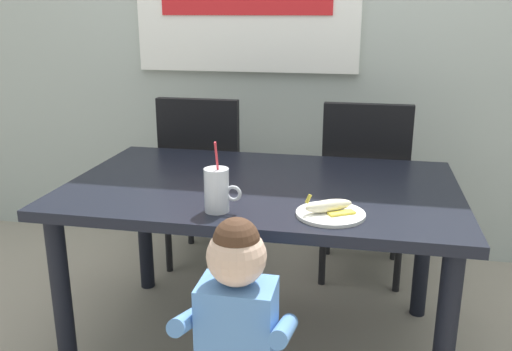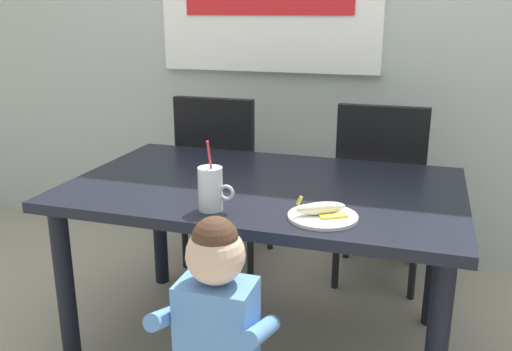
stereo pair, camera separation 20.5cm
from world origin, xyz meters
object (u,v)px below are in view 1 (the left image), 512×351
Objects in this scene: snack_plate at (331,214)px; peeled_banana at (329,206)px; dining_chair_left at (206,173)px; dining_chair_right at (364,182)px; milk_cup at (217,193)px; dining_table at (262,205)px; toddler_standing at (237,320)px.

peeled_banana reaches higher than snack_plate.
dining_chair_left is at bearing 126.40° from snack_plate.
dining_chair_left is at bearing 1.11° from dining_chair_right.
dining_chair_right is at bearing 83.91° from snack_plate.
dining_chair_left is 3.84× the size of milk_cup.
dining_chair_right is (0.40, 0.70, -0.10)m from dining_table.
snack_plate is (-0.11, -1.00, 0.19)m from dining_chair_right.
snack_plate reaches higher than dining_table.
dining_chair_left reaches higher than toddler_standing.
milk_cup reaches higher than dining_chair_right.
peeled_banana reaches higher than dining_table.
milk_cup is 0.39m from snack_plate.
peeled_banana is at bearing 5.98° from milk_cup.
toddler_standing reaches higher than snack_plate.
dining_chair_left is 1.15× the size of toddler_standing.
dining_table is at bearing 122.57° from dining_chair_left.
dining_chair_right is 1.03m from peeled_banana.
milk_cup reaches higher than peeled_banana.
dining_chair_left is 1.24m from peeled_banana.
dining_chair_left is at bearing 122.57° from dining_table.
milk_cup is 1.43× the size of peeled_banana.
dining_chair_left is 4.17× the size of snack_plate.
dining_chair_left is 1.11m from milk_cup.
milk_cup reaches higher than dining_table.
dining_chair_left is at bearing 126.35° from peeled_banana.
milk_cup is (-0.09, -0.34, 0.16)m from dining_table.
dining_table is 6.59× the size of snack_plate.
toddler_standing is 0.49m from peeled_banana.
toddler_standing is at bearing -121.63° from peeled_banana.
dining_chair_right is 5.50× the size of peeled_banana.
toddler_standing is 4.80× the size of peeled_banana.
peeled_banana is (0.37, 0.04, -0.04)m from milk_cup.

